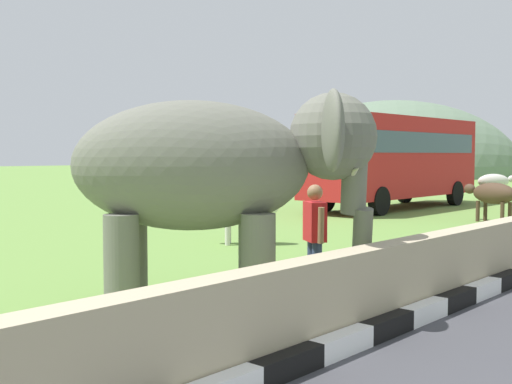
% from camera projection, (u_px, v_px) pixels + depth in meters
% --- Properties ---
extents(barrier_parapet, '(28.00, 0.36, 1.00)m').
position_uv_depth(barrier_parapet, '(270.00, 318.00, 6.22)').
color(barrier_parapet, tan).
rests_on(barrier_parapet, ground_plane).
extents(elephant, '(3.84, 3.83, 2.91)m').
position_uv_depth(elephant, '(219.00, 169.00, 8.35)').
color(elephant, '#67675B').
rests_on(elephant, ground_plane).
extents(person_handler, '(0.42, 0.58, 1.66)m').
position_uv_depth(person_handler, '(315.00, 234.00, 9.37)').
color(person_handler, navy).
rests_on(person_handler, ground_plane).
extents(bus_red, '(9.23, 2.61, 3.50)m').
position_uv_depth(bus_red, '(394.00, 155.00, 24.70)').
color(bus_red, '#B21E1E').
rests_on(bus_red, ground_plane).
extents(cow_near, '(1.55, 1.71, 1.23)m').
position_uv_depth(cow_near, '(245.00, 207.00, 14.83)').
color(cow_near, beige).
rests_on(cow_near, ground_plane).
extents(cow_mid, '(0.99, 1.93, 1.23)m').
position_uv_depth(cow_mid, '(493.00, 194.00, 19.66)').
color(cow_mid, '#473323').
rests_on(cow_mid, ground_plane).
extents(cow_far, '(1.76, 1.48, 1.23)m').
position_uv_depth(cow_far, '(494.00, 182.00, 28.58)').
color(cow_far, beige).
rests_on(cow_far, ground_plane).
extents(hill_east, '(29.56, 23.65, 15.04)m').
position_uv_depth(hill_east, '(396.00, 175.00, 64.86)').
color(hill_east, slate).
rests_on(hill_east, ground_plane).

